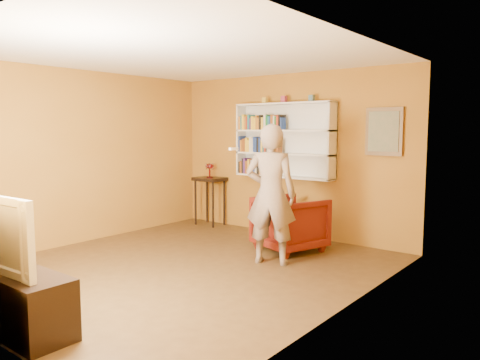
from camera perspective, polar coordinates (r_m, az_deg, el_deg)
name	(u,v)px	position (r m, az deg, el deg)	size (l,w,h in m)	color
room_shell	(182,190)	(5.99, -7.06, -1.21)	(5.30, 5.80, 2.88)	#442E15
bookshelf	(286,141)	(7.82, 5.60, 4.80)	(1.80, 0.29, 1.23)	white
books_row_lower	(258,167)	(8.04, 2.19, 1.58)	(0.74, 0.19, 0.27)	black
books_row_middle	(260,145)	(7.99, 2.46, 4.27)	(0.83, 0.18, 0.27)	navy
books_row_upper	(261,123)	(7.97, 2.63, 6.98)	(0.89, 0.19, 0.27)	#B67024
ornament_left	(265,100)	(8.00, 3.07, 9.66)	(0.07, 0.07, 0.10)	gold
ornament_centre	(284,99)	(7.79, 5.38, 9.76)	(0.08, 0.08, 0.11)	#A0354F
ornament_right	(312,98)	(7.52, 8.72, 9.82)	(0.08, 0.08, 0.10)	#41616D
framed_painting	(384,132)	(7.11, 17.14, 5.67)	(0.55, 0.05, 0.70)	brown
console_table	(210,186)	(8.71, -3.71, -0.70)	(0.54, 0.42, 0.89)	black
ruby_lustre	(210,167)	(8.67, -3.73, 1.54)	(0.16, 0.16, 0.26)	maroon
armchair	(290,223)	(6.95, 6.14, -5.28)	(0.86, 0.89, 0.81)	#4D0905
person	(271,194)	(6.17, 3.77, -1.77)	(0.68, 0.44, 1.86)	#806D5E
game_remote	(234,149)	(6.01, -0.77, 3.83)	(0.04, 0.15, 0.04)	white
tv_cabinet	(11,298)	(4.82, -26.13, -12.77)	(1.51, 0.45, 0.54)	black
television	(7,231)	(4.66, -26.49, -5.63)	(1.19, 0.16, 0.68)	black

